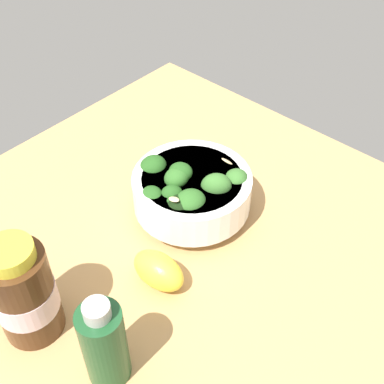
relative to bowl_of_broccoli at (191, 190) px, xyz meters
The scene contains 5 objects.
ground_plane 7.88cm from the bowl_of_broccoli, 100.88° to the left, with size 67.17×67.17×4.60cm, color tan.
bowl_of_broccoli is the anchor object (origin of this frame).
lemon_wedge 13.38cm from the bowl_of_broccoli, 113.79° to the left, with size 7.54×4.47×4.76cm, color yellow.
bottle_tall 26.84cm from the bowl_of_broccoli, 87.00° to the left, with size 7.31×7.31×14.41cm.
bottle_short 26.59cm from the bowl_of_broccoli, 111.81° to the left, with size 4.89×4.89×12.92cm.
Camera 1 is at (-34.81, 35.66, 54.98)cm, focal length 47.93 mm.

